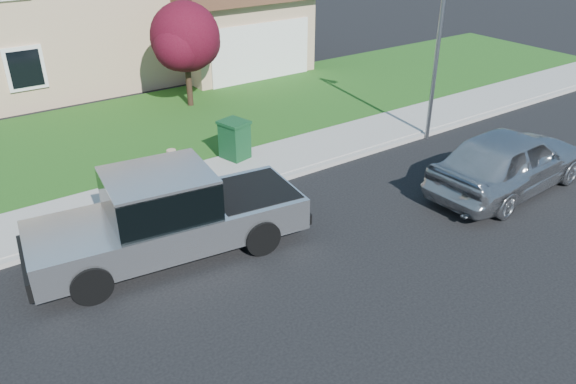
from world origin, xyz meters
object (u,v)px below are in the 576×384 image
object	(u,v)px
woman	(175,187)
ornamental_tree	(186,40)
trash_bin	(235,139)
street_lamp	(441,40)
sedan	(509,160)
pickup_truck	(168,216)

from	to	relation	value
woman	ornamental_tree	bearing A→B (deg)	-97.87
ornamental_tree	trash_bin	xyz separation A→B (m)	(-1.10, -5.09, -1.73)
ornamental_tree	street_lamp	world-z (taller)	street_lamp
sedan	trash_bin	distance (m)	7.42
ornamental_tree	trash_bin	bearing A→B (deg)	-102.16
woman	street_lamp	world-z (taller)	street_lamp
sedan	trash_bin	xyz separation A→B (m)	(-4.92, 5.55, -0.13)
woman	trash_bin	size ratio (longest dim) A/B	1.59
trash_bin	street_lamp	world-z (taller)	street_lamp
sedan	trash_bin	bearing A→B (deg)	38.26
trash_bin	street_lamp	size ratio (longest dim) A/B	0.20
woman	ornamental_tree	world-z (taller)	ornamental_tree
pickup_truck	street_lamp	distance (m)	9.80
pickup_truck	woman	xyz separation A→B (m)	(0.75, 1.29, -0.06)
sedan	ornamental_tree	distance (m)	11.42
woman	ornamental_tree	distance (m)	8.22
trash_bin	street_lamp	distance (m)	6.72
ornamental_tree	woman	bearing A→B (deg)	-118.50
ornamental_tree	sedan	bearing A→B (deg)	-70.22
trash_bin	ornamental_tree	bearing A→B (deg)	63.37
sedan	street_lamp	size ratio (longest dim) A/B	0.91
street_lamp	ornamental_tree	bearing A→B (deg)	105.48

